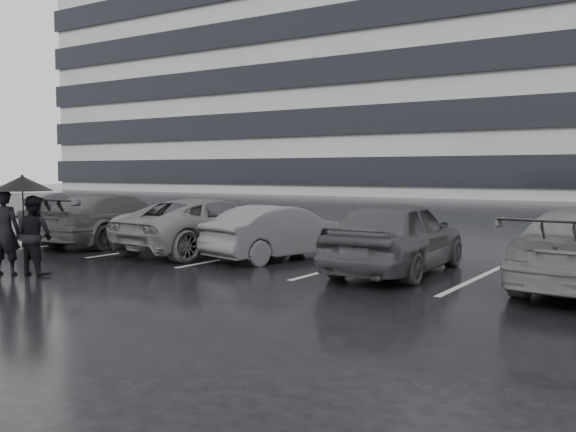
% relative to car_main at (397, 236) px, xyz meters
% --- Properties ---
extents(ground, '(160.00, 160.00, 0.00)m').
position_rel_car_main_xyz_m(ground, '(-1.89, -1.87, -0.73)').
color(ground, black).
rests_on(ground, ground).
extents(office_building, '(61.00, 26.00, 29.00)m').
position_rel_car_main_xyz_m(office_building, '(-23.89, 46.13, 13.61)').
color(office_building, '#9A9A9D').
rests_on(office_building, ground).
extents(car_main, '(1.94, 4.37, 1.46)m').
position_rel_car_main_xyz_m(car_main, '(0.00, 0.00, 0.00)').
color(car_main, black).
rests_on(car_main, ground).
extents(car_west_a, '(2.16, 3.90, 1.22)m').
position_rel_car_main_xyz_m(car_west_a, '(-3.04, 0.45, -0.12)').
color(car_west_a, '#313134').
rests_on(car_west_a, ground).
extents(car_west_b, '(2.73, 5.01, 1.33)m').
position_rel_car_main_xyz_m(car_west_b, '(-5.20, 0.52, -0.06)').
color(car_west_b, '#474749').
rests_on(car_west_b, ground).
extents(car_west_c, '(2.40, 4.92, 1.38)m').
position_rel_car_main_xyz_m(car_west_c, '(-8.51, 0.48, -0.04)').
color(car_west_c, black).
rests_on(car_west_c, ground).
extents(car_west_d, '(2.80, 4.47, 1.39)m').
position_rel_car_main_xyz_m(car_west_d, '(-10.93, -0.08, -0.03)').
color(car_west_d, '#313134').
rests_on(car_west_d, ground).
extents(pedestrian_left, '(0.72, 0.64, 1.66)m').
position_rel_car_main_xyz_m(pedestrian_left, '(-6.22, -4.32, 0.10)').
color(pedestrian_left, black).
rests_on(pedestrian_left, ground).
extents(pedestrian_right, '(0.80, 0.65, 1.54)m').
position_rel_car_main_xyz_m(pedestrian_right, '(-5.72, -4.02, 0.04)').
color(pedestrian_right, black).
rests_on(pedestrian_right, ground).
extents(umbrella, '(1.14, 1.14, 1.93)m').
position_rel_car_main_xyz_m(umbrella, '(-6.05, -4.02, 1.03)').
color(umbrella, black).
rests_on(umbrella, ground).
extents(stall_stripes, '(19.72, 5.00, 0.00)m').
position_rel_car_main_xyz_m(stall_stripes, '(-2.69, 0.63, -0.73)').
color(stall_stripes, '#ACACAF').
rests_on(stall_stripes, ground).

